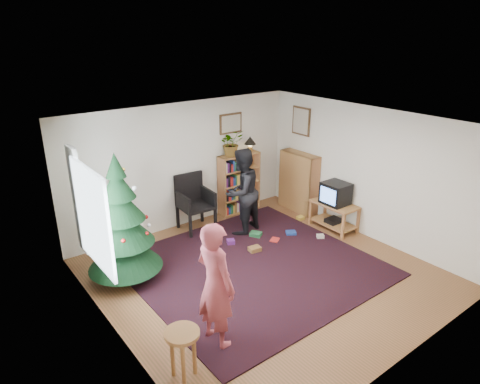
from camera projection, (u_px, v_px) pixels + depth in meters
floor at (264, 274)px, 7.06m from camera, size 5.00×5.00×0.00m
ceiling at (268, 125)px, 6.16m from camera, size 5.00×5.00×0.00m
wall_back at (184, 166)px, 8.46m from camera, size 5.00×0.02×2.50m
wall_front at (413, 274)px, 4.76m from camera, size 5.00×0.02×2.50m
wall_left at (110, 253)px, 5.19m from camera, size 0.02×5.00×2.50m
wall_right at (367, 173)px, 8.03m from camera, size 0.02×5.00×2.50m
rug at (253, 266)px, 7.28m from camera, size 3.80×3.60×0.02m
window_pane at (93, 218)px, 5.56m from camera, size 0.04×1.20×1.40m
curtain at (78, 201)px, 6.10m from camera, size 0.06×0.35×1.60m
picture_back at (231, 123)px, 8.84m from camera, size 0.55×0.03×0.42m
picture_right at (301, 121)px, 9.06m from camera, size 0.03×0.50×0.60m
christmas_tree at (122, 229)px, 6.63m from camera, size 1.17×1.17×2.12m
bookshelf_back at (239, 182)px, 9.27m from camera, size 0.95×0.30×1.30m
bookshelf_right at (299, 181)px, 9.33m from camera, size 0.30×0.95×1.30m
tv_stand at (334, 214)px, 8.55m from camera, size 0.51×0.91×0.55m
crt_tv at (336, 193)px, 8.39m from camera, size 0.46×0.49×0.43m
armchair at (192, 199)px, 8.50m from camera, size 0.65×0.65×1.12m
stool at (182, 343)px, 4.78m from camera, size 0.40×0.40×0.67m
person_standing at (216, 285)px, 5.27m from camera, size 0.46×0.65×1.69m
person_by_chair at (242, 192)px, 8.22m from camera, size 0.96×0.83×1.71m
potted_plant at (231, 143)px, 8.83m from camera, size 0.55×0.49×0.55m
table_lamp at (250, 141)px, 9.13m from camera, size 0.25×0.25×0.34m
floor_clutter at (276, 236)px, 8.27m from camera, size 2.04×1.07×0.08m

